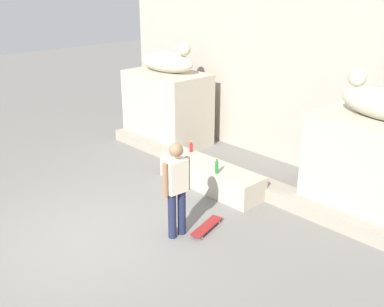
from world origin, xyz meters
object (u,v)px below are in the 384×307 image
Objects in this scene: skateboard at (207,226)px; bottle_red at (191,147)px; statue_reclining_right at (379,102)px; bottle_green at (217,167)px; statue_reclining_left at (168,61)px; skater at (177,186)px.

bottle_red reaches higher than skateboard.
statue_reclining_right reaches higher than bottle_green.
bottle_red is (-2.02, 1.53, 0.54)m from skateboard.
skater is at bearing -50.43° from statue_reclining_left.
statue_reclining_right is at bearing -11.20° from statue_reclining_left.
statue_reclining_left is 6.58× the size of bottle_red.
bottle_green is at bearing -155.02° from skater.
statue_reclining_right is at bearing 31.56° from bottle_green.
skateboard is 3.23× the size of bottle_red.
bottle_red is at bearing -142.37° from skateboard.
statue_reclining_left is at bearing -138.01° from skateboard.
statue_reclining_left is at bearing 154.95° from bottle_green.
statue_reclining_right reaches higher than skater.
statue_reclining_left is 5.52m from statue_reclining_right.
statue_reclining_right is 3.18m from bottle_green.
skater is 2.03× the size of skateboard.
bottle_green reaches higher than bottle_red.
skater reaches higher than bottle_red.
statue_reclining_right is 6.57× the size of bottle_red.
statue_reclining_left is 1.00× the size of statue_reclining_right.
skater is at bearing -39.15° from skateboard.
statue_reclining_left is at bearing -124.45° from skater.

